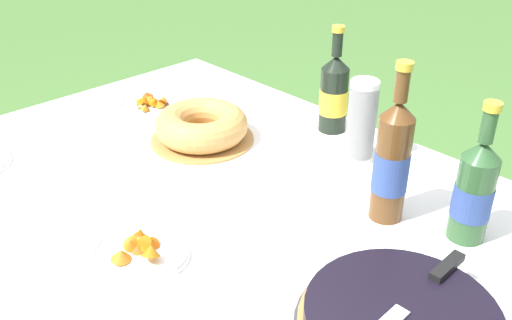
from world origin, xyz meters
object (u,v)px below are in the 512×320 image
(snack_plate_near, at_px, (140,250))
(snack_plate_right, at_px, (150,104))
(bundt_cake, at_px, (202,126))
(serving_knife, at_px, (413,299))
(cider_bottle_amber, at_px, (392,162))
(cup_stack, at_px, (362,121))
(cider_bottle_green, at_px, (474,191))
(juice_bottle_red, at_px, (334,94))

(snack_plate_near, height_order, snack_plate_right, same)
(bundt_cake, bearing_deg, serving_knife, -13.19)
(serving_knife, bearing_deg, cider_bottle_amber, -139.48)
(cup_stack, xyz_separation_m, cider_bottle_amber, (0.20, -0.16, 0.03))
(bundt_cake, bearing_deg, cider_bottle_amber, 6.24)
(cider_bottle_green, distance_m, snack_plate_near, 0.67)
(juice_bottle_red, bearing_deg, cider_bottle_amber, -34.68)
(cider_bottle_green, relative_size, snack_plate_near, 1.52)
(snack_plate_near, bearing_deg, snack_plate_right, 144.09)
(serving_knife, height_order, cider_bottle_amber, cider_bottle_amber)
(serving_knife, relative_size, cider_bottle_green, 1.25)
(cup_stack, relative_size, snack_plate_near, 1.09)
(serving_knife, relative_size, cup_stack, 1.75)
(cider_bottle_amber, relative_size, snack_plate_right, 1.85)
(cider_bottle_green, distance_m, cider_bottle_amber, 0.17)
(bundt_cake, height_order, snack_plate_right, bundt_cake)
(cider_bottle_amber, bearing_deg, snack_plate_near, -118.67)
(serving_knife, xyz_separation_m, snack_plate_right, (-1.05, 0.20, -0.05))
(cider_bottle_green, xyz_separation_m, snack_plate_near, (-0.41, -0.52, -0.10))
(cider_bottle_green, xyz_separation_m, snack_plate_right, (-0.99, -0.10, -0.10))
(serving_knife, bearing_deg, juice_bottle_red, -131.92)
(serving_knife, distance_m, bundt_cake, 0.80)
(cup_stack, height_order, snack_plate_right, cup_stack)
(cider_bottle_green, bearing_deg, juice_bottle_red, 159.87)
(serving_knife, height_order, snack_plate_right, serving_knife)
(cider_bottle_amber, distance_m, snack_plate_right, 0.84)
(snack_plate_near, bearing_deg, serving_knife, 24.96)
(bundt_cake, relative_size, cup_stack, 1.31)
(bundt_cake, xyz_separation_m, cup_stack, (0.36, 0.22, 0.06))
(snack_plate_near, bearing_deg, cider_bottle_amber, 61.33)
(cider_bottle_amber, relative_size, juice_bottle_red, 1.18)
(bundt_cake, xyz_separation_m, cider_bottle_green, (0.71, 0.12, 0.07))
(cider_bottle_green, bearing_deg, serving_knife, -78.28)
(bundt_cake, relative_size, juice_bottle_red, 0.95)
(cider_bottle_amber, height_order, snack_plate_near, cider_bottle_amber)
(cup_stack, bearing_deg, serving_knife, -44.18)
(cider_bottle_green, bearing_deg, cider_bottle_amber, -159.47)
(serving_knife, distance_m, cider_bottle_amber, 0.33)
(bundt_cake, distance_m, cider_bottle_green, 0.73)
(cider_bottle_green, height_order, juice_bottle_red, cider_bottle_green)
(cup_stack, distance_m, snack_plate_right, 0.67)
(cider_bottle_amber, xyz_separation_m, snack_plate_near, (-0.25, -0.46, -0.12))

